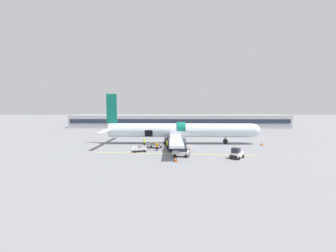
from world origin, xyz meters
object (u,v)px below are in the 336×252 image
(baggage_cart_loading, at_px, (154,145))
(baggage_cart_queued, at_px, (140,149))
(baggage_tug_mid, at_px, (237,154))
(ground_crew_driver, at_px, (167,145))
(airplane, at_px, (179,131))
(ground_crew_supervisor, at_px, (172,143))
(ground_crew_loader_a, at_px, (157,146))
(ground_crew_loader_b, at_px, (144,142))
(baggage_tug_lead, at_px, (182,152))

(baggage_cart_loading, bearing_deg, baggage_cart_queued, -122.52)
(baggage_tug_mid, bearing_deg, baggage_cart_loading, 147.98)
(baggage_cart_loading, height_order, ground_crew_driver, ground_crew_driver)
(baggage_cart_queued, bearing_deg, baggage_tug_mid, -17.14)
(airplane, bearing_deg, ground_crew_supervisor, -108.69)
(airplane, height_order, ground_crew_loader_a, airplane)
(baggage_cart_loading, distance_m, ground_crew_loader_b, 2.84)
(ground_crew_supervisor, bearing_deg, airplane, 71.31)
(ground_crew_loader_b, bearing_deg, baggage_tug_mid, -32.75)
(baggage_tug_mid, relative_size, baggage_cart_loading, 0.68)
(baggage_cart_queued, relative_size, ground_crew_driver, 2.00)
(baggage_tug_lead, distance_m, ground_crew_loader_a, 6.41)
(ground_crew_loader_b, bearing_deg, baggage_cart_loading, -36.98)
(ground_crew_loader_a, bearing_deg, baggage_tug_mid, -23.85)
(airplane, bearing_deg, baggage_cart_queued, -129.63)
(airplane, xyz_separation_m, ground_crew_supervisor, (-1.45, -4.28, -2.08))
(baggage_cart_loading, xyz_separation_m, ground_crew_loader_b, (-2.25, 1.69, 0.39))
(baggage_cart_queued, distance_m, ground_crew_driver, 5.51)
(ground_crew_loader_b, bearing_deg, baggage_cart_queued, -91.03)
(airplane, xyz_separation_m, baggage_tug_lead, (0.10, -12.78, -2.20))
(baggage_tug_mid, xyz_separation_m, baggage_cart_queued, (-16.22, 5.00, -0.29))
(baggage_tug_mid, height_order, ground_crew_loader_b, baggage_tug_mid)
(baggage_tug_mid, xyz_separation_m, ground_crew_loader_b, (-16.12, 10.37, 0.18))
(airplane, distance_m, baggage_tug_lead, 12.97)
(baggage_tug_mid, height_order, baggage_cart_queued, baggage_tug_mid)
(ground_crew_loader_a, bearing_deg, ground_crew_loader_b, 123.25)
(baggage_tug_mid, xyz_separation_m, ground_crew_loader_a, (-13.13, 5.80, 0.13))
(baggage_tug_mid, distance_m, ground_crew_loader_b, 19.17)
(baggage_cart_queued, relative_size, ground_crew_supervisor, 2.30)
(airplane, relative_size, baggage_tug_mid, 12.72)
(ground_crew_driver, bearing_deg, baggage_tug_mid, -32.87)
(baggage_cart_loading, bearing_deg, airplane, 46.15)
(airplane, relative_size, ground_crew_loader_b, 20.61)
(baggage_tug_lead, bearing_deg, airplane, 90.44)
(baggage_tug_mid, bearing_deg, baggage_tug_lead, 172.34)
(baggage_cart_loading, height_order, ground_crew_loader_a, ground_crew_loader_a)
(ground_crew_loader_b, distance_m, ground_crew_supervisor, 5.91)
(baggage_tug_mid, distance_m, ground_crew_driver, 13.34)
(baggage_cart_loading, xyz_separation_m, ground_crew_driver, (2.67, -1.44, 0.42))
(baggage_cart_loading, relative_size, ground_crew_loader_a, 2.53)
(baggage_tug_lead, height_order, ground_crew_loader_a, ground_crew_loader_a)
(baggage_cart_loading, distance_m, ground_crew_driver, 3.06)
(ground_crew_loader_a, xyz_separation_m, ground_crew_supervisor, (2.88, 3.88, -0.04))
(ground_crew_loader_a, bearing_deg, baggage_tug_lead, -46.32)
(ground_crew_loader_a, distance_m, ground_crew_driver, 2.40)
(baggage_cart_loading, xyz_separation_m, ground_crew_loader_a, (0.75, -2.87, 0.34))
(ground_crew_loader_a, bearing_deg, baggage_cart_queued, -165.44)
(ground_crew_driver, relative_size, ground_crew_supervisor, 1.15)
(ground_crew_loader_a, xyz_separation_m, ground_crew_driver, (1.92, 1.44, 0.08))
(baggage_tug_lead, relative_size, ground_crew_driver, 1.67)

